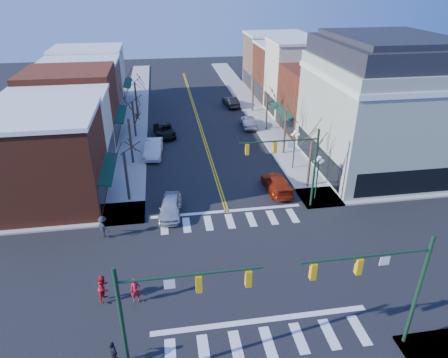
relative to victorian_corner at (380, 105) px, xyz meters
name	(u,v)px	position (x,y,z in m)	size (l,w,h in m)	color
ground	(245,270)	(-16.50, -14.50, -6.66)	(160.00, 160.00, 0.00)	black
sidewalk_left	(130,159)	(-25.25, 5.50, -6.58)	(3.50, 70.00, 0.15)	#9E9B93
sidewalk_right	(284,150)	(-7.75, 5.50, -6.58)	(3.50, 70.00, 0.15)	#9E9B93
bldg_left_brick_a	(40,162)	(-32.00, -2.75, -2.66)	(10.00, 8.50, 8.00)	maroon
bldg_left_stucco_a	(59,133)	(-32.00, 5.00, -2.91)	(10.00, 7.00, 7.50)	beige
bldg_left_brick_b	(72,106)	(-32.00, 13.00, -2.41)	(10.00, 9.00, 8.50)	maroon
bldg_left_tan	(83,91)	(-32.00, 21.25, -2.76)	(10.00, 7.50, 7.80)	#87644A
bldg_left_stucco_b	(91,77)	(-32.00, 29.00, -2.56)	(10.00, 8.00, 8.20)	beige
bldg_right_brick_a	(324,100)	(-1.00, 11.25, -2.66)	(10.00, 8.50, 8.00)	maroon
bldg_right_stucco	(304,79)	(-1.00, 19.00, -1.66)	(10.00, 7.00, 10.00)	beige
bldg_right_brick_b	(288,73)	(-1.00, 26.50, -2.41)	(10.00, 8.00, 8.50)	maroon
bldg_right_tan	(275,61)	(-1.00, 34.50, -2.16)	(10.00, 8.00, 9.00)	#87644A
victorian_corner	(380,105)	(0.00, 0.00, 0.00)	(12.25, 14.25, 13.30)	#9CA690
traffic_mast_near_left	(162,307)	(-22.05, -21.90, -1.95)	(6.60, 0.28, 7.20)	#14331E
traffic_mast_near_right	(388,281)	(-10.95, -21.90, -1.95)	(6.60, 0.28, 7.20)	#14331E
traffic_mast_far_right	(294,159)	(-10.95, -7.10, -1.95)	(6.60, 0.28, 7.20)	#14331E
lamppost_corner	(318,170)	(-8.30, -6.00, -3.70)	(0.36, 0.36, 4.33)	#14331E
lamppost_midblock	(295,143)	(-8.30, 0.50, -3.70)	(0.36, 0.36, 4.33)	#14331E
tree_left_a	(127,177)	(-24.90, -3.50, -4.28)	(0.24, 0.24, 4.76)	#382B21
tree_left_b	(131,142)	(-24.90, 4.50, -4.14)	(0.24, 0.24, 5.04)	#382B21
tree_left_c	(134,120)	(-24.90, 12.50, -4.38)	(0.24, 0.24, 4.55)	#382B21
tree_left_d	(136,100)	(-24.90, 20.50, -4.21)	(0.24, 0.24, 4.90)	#382B21
tree_right_a	(310,165)	(-8.10, -3.50, -4.35)	(0.24, 0.24, 4.62)	#382B21
tree_right_b	(285,132)	(-8.10, 4.50, -4.07)	(0.24, 0.24, 5.18)	#382B21
tree_right_c	(267,112)	(-8.10, 12.50, -4.24)	(0.24, 0.24, 4.83)	#382B21
tree_right_d	(253,95)	(-8.10, 20.50, -4.17)	(0.24, 0.24, 4.97)	#382B21
car_left_near	(170,207)	(-21.30, -6.50, -5.90)	(1.80, 4.46, 1.52)	silver
car_left_mid	(153,148)	(-22.69, 6.37, -5.81)	(1.80, 5.17, 1.70)	silver
car_left_far	(164,130)	(-21.30, 12.41, -5.94)	(2.37, 5.13, 1.43)	black
car_right_near	(277,184)	(-11.23, -3.81, -5.91)	(2.08, 5.12, 1.49)	#9A250E
car_right_mid	(249,121)	(-10.10, 13.96, -5.86)	(1.89, 4.70, 1.60)	silver
car_right_far	(231,102)	(-10.84, 23.46, -5.89)	(1.62, 4.65, 1.53)	black
pedestrian_red_a	(136,290)	(-23.80, -16.44, -5.67)	(0.61, 0.40, 1.67)	#A91225
pedestrian_red_b	(104,288)	(-25.74, -16.00, -5.59)	(0.89, 0.69, 1.83)	#B1121F
pedestrian_dark_a	(113,353)	(-24.79, -20.83, -5.74)	(0.90, 0.37, 1.53)	black
pedestrian_dark_b	(103,227)	(-26.50, -9.04, -5.63)	(1.13, 0.65, 1.75)	black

